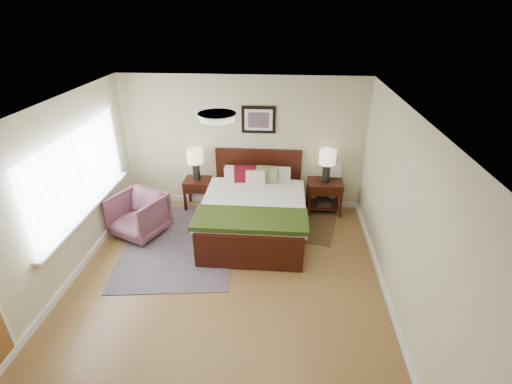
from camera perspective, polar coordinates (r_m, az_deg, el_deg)
floor at (r=5.46m, az=-4.76°, el=-14.23°), size 5.00×5.00×0.00m
back_wall at (r=6.99m, az=-2.04°, el=7.47°), size 4.50×0.04×2.50m
left_wall at (r=5.55m, az=-28.90°, el=-1.57°), size 0.04×5.00×2.50m
right_wall at (r=4.91m, az=21.63°, el=-3.63°), size 0.04×5.00×2.50m
ceiling at (r=4.25m, az=-6.06°, el=11.96°), size 4.50×5.00×0.02m
window at (r=6.01m, az=-25.41°, el=2.65°), size 0.11×2.72×1.32m
ceil_fixture at (r=4.26m, az=-6.04°, el=11.51°), size 0.44×0.44×0.08m
bed at (r=6.31m, az=-0.29°, el=-2.01°), size 1.75×2.12×1.14m
wall_art at (r=6.79m, az=0.40°, el=11.06°), size 0.62×0.05×0.50m
nightstand_left at (r=7.21m, az=-9.03°, el=0.95°), size 0.49×0.44×0.58m
nightstand_right at (r=7.11m, az=10.47°, el=-0.17°), size 0.64×0.48×0.63m
lamp_left at (r=7.01m, az=-9.31°, el=4.97°), size 0.30×0.30×0.61m
lamp_right at (r=6.85m, az=10.92°, el=4.78°), size 0.30×0.30×0.61m
armchair at (r=6.64m, az=-17.62°, el=-3.40°), size 1.05×1.06×0.74m
rug_persian at (r=6.42m, az=-11.89°, el=-7.60°), size 2.03×2.66×0.01m
rug_navy at (r=6.88m, az=8.37°, el=-4.70°), size 1.12×1.46×0.01m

